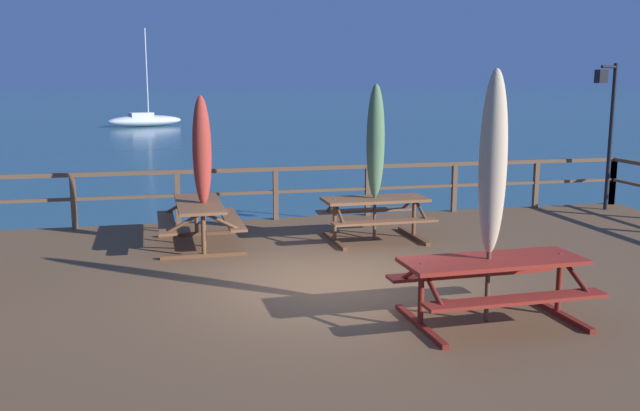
# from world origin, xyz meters

# --- Properties ---
(ground_plane) EXTENTS (600.00, 600.00, 0.00)m
(ground_plane) POSITION_xyz_m (0.00, 0.00, 0.00)
(ground_plane) COLOR #2D5B6B
(wooden_deck) EXTENTS (16.10, 9.80, 0.78)m
(wooden_deck) POSITION_xyz_m (0.00, 0.00, 0.39)
(wooden_deck) COLOR brown
(wooden_deck) RESTS_ON ground
(railing_waterside_far) EXTENTS (15.90, 0.10, 1.09)m
(railing_waterside_far) POSITION_xyz_m (0.00, 4.75, 1.54)
(railing_waterside_far) COLOR brown
(railing_waterside_far) RESTS_ON wooden_deck
(picnic_table_back_right) EXTENTS (1.88, 1.43, 0.78)m
(picnic_table_back_right) POSITION_xyz_m (1.42, 2.51, 1.34)
(picnic_table_back_right) COLOR brown
(picnic_table_back_right) RESTS_ON wooden_deck
(picnic_table_mid_right) EXTENTS (1.43, 2.04, 0.78)m
(picnic_table_mid_right) POSITION_xyz_m (-1.67, 2.77, 1.34)
(picnic_table_mid_right) COLOR brown
(picnic_table_mid_right) RESTS_ON wooden_deck
(picnic_table_front_left) EXTENTS (2.20, 1.46, 0.78)m
(picnic_table_front_left) POSITION_xyz_m (1.48, -1.89, 1.35)
(picnic_table_front_left) COLOR maroon
(picnic_table_front_left) RESTS_ON wooden_deck
(patio_umbrella_tall_mid_right) EXTENTS (0.32, 0.32, 2.78)m
(patio_umbrella_tall_mid_right) POSITION_xyz_m (1.42, 2.52, 2.55)
(patio_umbrella_tall_mid_right) COLOR #4C3828
(patio_umbrella_tall_mid_right) RESTS_ON wooden_deck
(patio_umbrella_tall_back_left) EXTENTS (0.32, 0.32, 2.59)m
(patio_umbrella_tall_back_left) POSITION_xyz_m (-1.59, 2.71, 2.43)
(patio_umbrella_tall_back_left) COLOR #4C3828
(patio_umbrella_tall_back_left) RESTS_ON wooden_deck
(patio_umbrella_tall_back_right) EXTENTS (0.32, 0.32, 2.97)m
(patio_umbrella_tall_back_right) POSITION_xyz_m (1.42, -1.88, 2.67)
(patio_umbrella_tall_back_right) COLOR #4C3828
(patio_umbrella_tall_back_right) RESTS_ON wooden_deck
(lamp_post_hooked) EXTENTS (0.65, 0.37, 3.20)m
(lamp_post_hooked) POSITION_xyz_m (7.17, 4.12, 2.89)
(lamp_post_hooked) COLOR black
(lamp_post_hooked) RESTS_ON wooden_deck
(sailboat_distant) EXTENTS (6.22, 3.53, 7.72)m
(sailboat_distant) POSITION_xyz_m (-3.37, 48.30, 0.51)
(sailboat_distant) COLOR silver
(sailboat_distant) RESTS_ON ground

